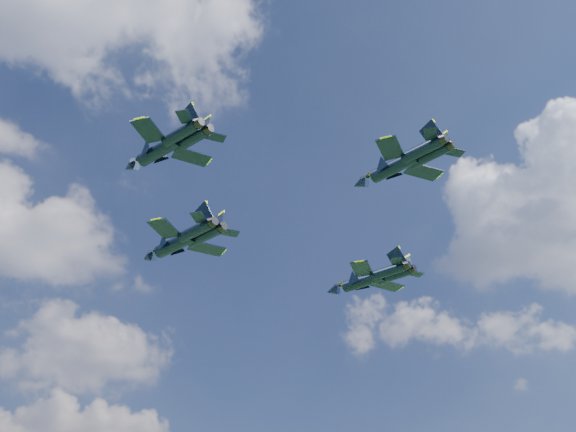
# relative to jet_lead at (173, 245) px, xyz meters

# --- Properties ---
(jet_lead) EXTENTS (12.68, 17.47, 4.16)m
(jet_lead) POSITION_rel_jet_lead_xyz_m (0.00, 0.00, 0.00)
(jet_lead) COLOR black
(jet_left) EXTENTS (10.64, 14.54, 3.48)m
(jet_left) POSITION_rel_jet_lead_xyz_m (-8.39, -21.60, -0.27)
(jet_left) COLOR black
(jet_right) EXTENTS (11.30, 15.32, 3.69)m
(jet_right) POSITION_rel_jet_lead_xyz_m (26.70, -6.79, -3.51)
(jet_right) COLOR black
(jet_slot) EXTENTS (10.10, 14.03, 3.33)m
(jet_slot) POSITION_rel_jet_lead_xyz_m (15.82, -33.21, -3.00)
(jet_slot) COLOR black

